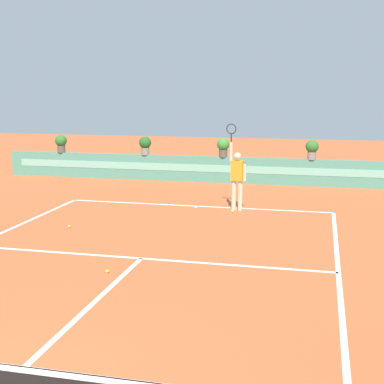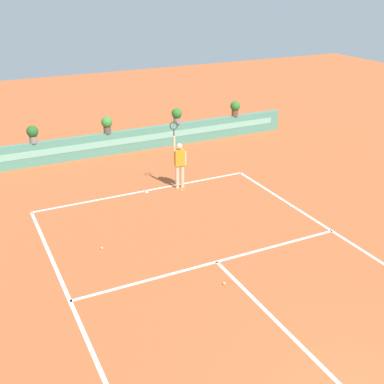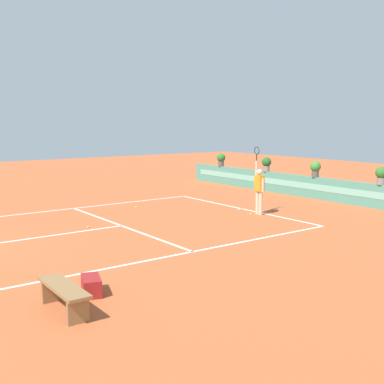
{
  "view_description": "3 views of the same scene",
  "coord_description": "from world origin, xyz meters",
  "px_view_note": "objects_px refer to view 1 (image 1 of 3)",
  "views": [
    {
      "loc": [
        3.66,
        -4.42,
        3.6
      ],
      "look_at": [
        0.51,
        9.01,
        1.0
      ],
      "focal_mm": 51.56,
      "sensor_mm": 36.0,
      "label": 1
    },
    {
      "loc": [
        -5.82,
        -3.89,
        7.36
      ],
      "look_at": [
        0.51,
        9.01,
        1.0
      ],
      "focal_mm": 46.16,
      "sensor_mm": 36.0,
      "label": 2
    },
    {
      "loc": [
        14.37,
        -1.13,
        3.51
      ],
      "look_at": [
        0.51,
        9.01,
        1.0
      ],
      "focal_mm": 44.99,
      "sensor_mm": 36.0,
      "label": 3
    }
  ],
  "objects_px": {
    "tennis_ball_near_baseline": "(69,227)",
    "potted_plant_centre": "(223,146)",
    "tennis_player": "(237,176)",
    "potted_plant_far_left": "(61,142)",
    "tennis_ball_by_sideline": "(232,211)",
    "tennis_ball_mid_court": "(107,271)",
    "potted_plant_right": "(312,148)",
    "potted_plant_left": "(145,144)"
  },
  "relations": [
    {
      "from": "tennis_ball_near_baseline",
      "to": "potted_plant_right",
      "type": "bearing_deg",
      "value": 52.62
    },
    {
      "from": "tennis_player",
      "to": "tennis_ball_near_baseline",
      "type": "xyz_separation_m",
      "value": [
        -3.95,
        -3.12,
        -1.02
      ]
    },
    {
      "from": "tennis_ball_near_baseline",
      "to": "potted_plant_left",
      "type": "height_order",
      "value": "potted_plant_left"
    },
    {
      "from": "tennis_ball_by_sideline",
      "to": "potted_plant_left",
      "type": "relative_size",
      "value": 0.09
    },
    {
      "from": "tennis_player",
      "to": "tennis_ball_mid_court",
      "type": "xyz_separation_m",
      "value": [
        -1.63,
        -6.27,
        -1.02
      ]
    },
    {
      "from": "tennis_ball_near_baseline",
      "to": "tennis_ball_mid_court",
      "type": "bearing_deg",
      "value": -53.63
    },
    {
      "from": "potted_plant_centre",
      "to": "potted_plant_right",
      "type": "height_order",
      "value": "same"
    },
    {
      "from": "potted_plant_centre",
      "to": "potted_plant_far_left",
      "type": "distance_m",
      "value": 6.77
    },
    {
      "from": "tennis_ball_near_baseline",
      "to": "potted_plant_left",
      "type": "bearing_deg",
      "value": 93.28
    },
    {
      "from": "potted_plant_right",
      "to": "tennis_ball_mid_court",
      "type": "bearing_deg",
      "value": -108.57
    },
    {
      "from": "potted_plant_centre",
      "to": "potted_plant_far_left",
      "type": "height_order",
      "value": "same"
    },
    {
      "from": "tennis_player",
      "to": "potted_plant_far_left",
      "type": "relative_size",
      "value": 3.57
    },
    {
      "from": "tennis_ball_by_sideline",
      "to": "potted_plant_far_left",
      "type": "xyz_separation_m",
      "value": [
        -7.96,
        5.11,
        1.38
      ]
    },
    {
      "from": "tennis_ball_by_sideline",
      "to": "potted_plant_left",
      "type": "height_order",
      "value": "potted_plant_left"
    },
    {
      "from": "tennis_ball_mid_court",
      "to": "tennis_player",
      "type": "bearing_deg",
      "value": 75.39
    },
    {
      "from": "tennis_ball_near_baseline",
      "to": "tennis_ball_by_sideline",
      "type": "relative_size",
      "value": 1.0
    },
    {
      "from": "tennis_ball_near_baseline",
      "to": "potted_plant_centre",
      "type": "height_order",
      "value": "potted_plant_centre"
    },
    {
      "from": "tennis_ball_by_sideline",
      "to": "potted_plant_right",
      "type": "relative_size",
      "value": 0.09
    },
    {
      "from": "tennis_ball_by_sideline",
      "to": "potted_plant_far_left",
      "type": "height_order",
      "value": "potted_plant_far_left"
    },
    {
      "from": "tennis_ball_mid_court",
      "to": "potted_plant_far_left",
      "type": "bearing_deg",
      "value": 120.11
    },
    {
      "from": "tennis_ball_by_sideline",
      "to": "potted_plant_far_left",
      "type": "relative_size",
      "value": 0.09
    },
    {
      "from": "tennis_ball_mid_court",
      "to": "potted_plant_left",
      "type": "bearing_deg",
      "value": 104.09
    },
    {
      "from": "tennis_ball_by_sideline",
      "to": "potted_plant_right",
      "type": "xyz_separation_m",
      "value": [
        2.15,
        5.11,
        1.38
      ]
    },
    {
      "from": "tennis_ball_near_baseline",
      "to": "tennis_ball_mid_court",
      "type": "relative_size",
      "value": 1.0
    },
    {
      "from": "tennis_ball_mid_court",
      "to": "potted_plant_far_left",
      "type": "distance_m",
      "value": 12.84
    },
    {
      "from": "tennis_player",
      "to": "potted_plant_centre",
      "type": "relative_size",
      "value": 3.57
    },
    {
      "from": "tennis_player",
      "to": "potted_plant_centre",
      "type": "bearing_deg",
      "value": 104.84
    },
    {
      "from": "tennis_player",
      "to": "potted_plant_far_left",
      "type": "height_order",
      "value": "tennis_player"
    },
    {
      "from": "tennis_ball_near_baseline",
      "to": "potted_plant_centre",
      "type": "relative_size",
      "value": 0.09
    },
    {
      "from": "potted_plant_far_left",
      "to": "potted_plant_left",
      "type": "distance_m",
      "value": 3.63
    },
    {
      "from": "potted_plant_centre",
      "to": "potted_plant_left",
      "type": "relative_size",
      "value": 1.0
    },
    {
      "from": "tennis_ball_by_sideline",
      "to": "tennis_ball_near_baseline",
      "type": "bearing_deg",
      "value": -144.3
    },
    {
      "from": "potted_plant_far_left",
      "to": "potted_plant_left",
      "type": "height_order",
      "value": "same"
    },
    {
      "from": "potted_plant_far_left",
      "to": "potted_plant_right",
      "type": "relative_size",
      "value": 1.0
    },
    {
      "from": "tennis_ball_by_sideline",
      "to": "potted_plant_centre",
      "type": "relative_size",
      "value": 0.09
    },
    {
      "from": "potted_plant_left",
      "to": "tennis_ball_mid_court",
      "type": "bearing_deg",
      "value": -75.91
    },
    {
      "from": "tennis_ball_by_sideline",
      "to": "potted_plant_right",
      "type": "distance_m",
      "value": 5.71
    },
    {
      "from": "tennis_ball_mid_court",
      "to": "potted_plant_right",
      "type": "xyz_separation_m",
      "value": [
        3.71,
        11.04,
        1.38
      ]
    },
    {
      "from": "tennis_player",
      "to": "potted_plant_far_left",
      "type": "xyz_separation_m",
      "value": [
        -8.04,
        4.77,
        0.36
      ]
    },
    {
      "from": "potted_plant_left",
      "to": "potted_plant_far_left",
      "type": "bearing_deg",
      "value": 180.0
    },
    {
      "from": "tennis_ball_near_baseline",
      "to": "potted_plant_left",
      "type": "xyz_separation_m",
      "value": [
        -0.45,
        7.89,
        1.38
      ]
    },
    {
      "from": "tennis_player",
      "to": "tennis_ball_near_baseline",
      "type": "relative_size",
      "value": 38.01
    }
  ]
}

